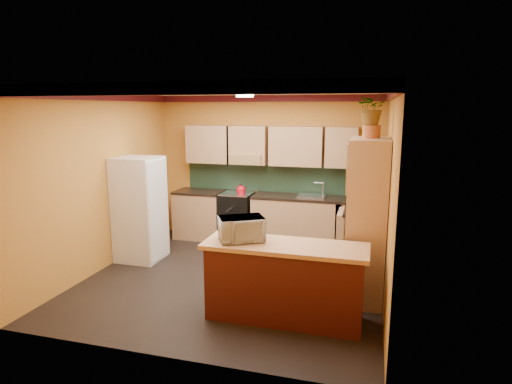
% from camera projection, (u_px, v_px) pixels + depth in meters
% --- Properties ---
extents(room_shell, '(4.24, 4.24, 2.72)m').
position_uv_depth(room_shell, '(240.00, 135.00, 6.15)').
color(room_shell, black).
rests_on(room_shell, ground).
extents(base_cabinets_back, '(3.65, 0.60, 0.88)m').
position_uv_depth(base_cabinets_back, '(269.00, 220.00, 7.88)').
color(base_cabinets_back, tan).
rests_on(base_cabinets_back, ground).
extents(countertop_back, '(3.65, 0.62, 0.04)m').
position_uv_depth(countertop_back, '(269.00, 196.00, 7.79)').
color(countertop_back, black).
rests_on(countertop_back, base_cabinets_back).
extents(stove, '(0.58, 0.58, 0.91)m').
position_uv_depth(stove, '(237.00, 217.00, 8.04)').
color(stove, black).
rests_on(stove, ground).
extents(kettle, '(0.22, 0.22, 0.18)m').
position_uv_depth(kettle, '(241.00, 189.00, 7.86)').
color(kettle, red).
rests_on(kettle, stove).
extents(sink, '(0.48, 0.40, 0.03)m').
position_uv_depth(sink, '(312.00, 196.00, 7.58)').
color(sink, silver).
rests_on(sink, countertop_back).
extents(base_cabinets_right, '(0.60, 0.80, 0.88)m').
position_uv_depth(base_cabinets_right, '(363.00, 240.00, 6.69)').
color(base_cabinets_right, tan).
rests_on(base_cabinets_right, ground).
extents(countertop_right, '(0.62, 0.80, 0.04)m').
position_uv_depth(countertop_right, '(365.00, 211.00, 6.61)').
color(countertop_right, black).
rests_on(countertop_right, base_cabinets_right).
extents(fridge, '(0.68, 0.66, 1.70)m').
position_uv_depth(fridge, '(140.00, 209.00, 6.97)').
color(fridge, white).
rests_on(fridge, ground).
extents(pantry, '(0.48, 0.90, 2.10)m').
position_uv_depth(pantry, '(367.00, 221.00, 5.48)').
color(pantry, tan).
rests_on(pantry, ground).
extents(fern_pot, '(0.22, 0.22, 0.16)m').
position_uv_depth(fern_pot, '(371.00, 132.00, 5.31)').
color(fern_pot, '#A45327').
rests_on(fern_pot, pantry).
extents(fern, '(0.47, 0.43, 0.44)m').
position_uv_depth(fern, '(373.00, 107.00, 5.25)').
color(fern, tan).
rests_on(fern, fern_pot).
extents(breakfast_bar, '(1.80, 0.55, 0.88)m').
position_uv_depth(breakfast_bar, '(284.00, 284.00, 5.01)').
color(breakfast_bar, '#4C1711').
rests_on(breakfast_bar, ground).
extents(bar_top, '(1.90, 0.65, 0.05)m').
position_uv_depth(bar_top, '(285.00, 246.00, 4.92)').
color(bar_top, tan).
rests_on(bar_top, breakfast_bar).
extents(microwave, '(0.62, 0.56, 0.28)m').
position_uv_depth(microwave, '(241.00, 229.00, 5.02)').
color(microwave, white).
rests_on(microwave, bar_top).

